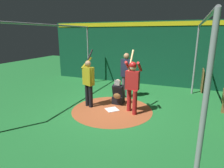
{
  "coord_description": "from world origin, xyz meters",
  "views": [
    {
      "loc": [
        5.85,
        2.36,
        2.64
      ],
      "look_at": [
        0.0,
        0.0,
        0.95
      ],
      "focal_mm": 30.54,
      "sensor_mm": 36.0,
      "label": 1
    }
  ],
  "objects_px": {
    "catcher": "(118,94)",
    "bat_rack": "(202,80)",
    "home_plate": "(112,109)",
    "visitor": "(89,80)",
    "batter": "(132,82)",
    "baseball_0": "(135,102)",
    "umpire": "(126,73)"
  },
  "relations": [
    {
      "from": "batter",
      "to": "baseball_0",
      "type": "distance_m",
      "value": 1.39
    },
    {
      "from": "baseball_0",
      "to": "batter",
      "type": "bearing_deg",
      "value": 8.04
    },
    {
      "from": "batter",
      "to": "catcher",
      "type": "xyz_separation_m",
      "value": [
        -0.59,
        -0.71,
        -0.68
      ]
    },
    {
      "from": "batter",
      "to": "baseball_0",
      "type": "bearing_deg",
      "value": -171.96
    },
    {
      "from": "batter",
      "to": "visitor",
      "type": "bearing_deg",
      "value": -88.53
    },
    {
      "from": "home_plate",
      "to": "baseball_0",
      "type": "relative_size",
      "value": 5.68
    },
    {
      "from": "home_plate",
      "to": "bat_rack",
      "type": "distance_m",
      "value": 4.91
    },
    {
      "from": "catcher",
      "to": "visitor",
      "type": "bearing_deg",
      "value": -55.04
    },
    {
      "from": "umpire",
      "to": "home_plate",
      "type": "bearing_deg",
      "value": -1.18
    },
    {
      "from": "catcher",
      "to": "umpire",
      "type": "height_order",
      "value": "umpire"
    },
    {
      "from": "umpire",
      "to": "visitor",
      "type": "height_order",
      "value": "visitor"
    },
    {
      "from": "catcher",
      "to": "baseball_0",
      "type": "xyz_separation_m",
      "value": [
        -0.34,
        0.58,
        -0.34
      ]
    },
    {
      "from": "home_plate",
      "to": "batter",
      "type": "height_order",
      "value": "batter"
    },
    {
      "from": "visitor",
      "to": "baseball_0",
      "type": "distance_m",
      "value": 2.02
    },
    {
      "from": "batter",
      "to": "catcher",
      "type": "bearing_deg",
      "value": -129.73
    },
    {
      "from": "home_plate",
      "to": "umpire",
      "type": "relative_size",
      "value": 0.22
    },
    {
      "from": "catcher",
      "to": "bat_rack",
      "type": "distance_m",
      "value": 4.41
    },
    {
      "from": "bat_rack",
      "to": "umpire",
      "type": "bearing_deg",
      "value": -52.37
    },
    {
      "from": "umpire",
      "to": "bat_rack",
      "type": "relative_size",
      "value": 1.76
    },
    {
      "from": "batter",
      "to": "visitor",
      "type": "distance_m",
      "value": 1.63
    },
    {
      "from": "batter",
      "to": "umpire",
      "type": "bearing_deg",
      "value": -154.72
    },
    {
      "from": "umpire",
      "to": "visitor",
      "type": "xyz_separation_m",
      "value": [
        1.47,
        -0.95,
        -0.07
      ]
    },
    {
      "from": "catcher",
      "to": "bat_rack",
      "type": "height_order",
      "value": "bat_rack"
    },
    {
      "from": "home_plate",
      "to": "batter",
      "type": "bearing_deg",
      "value": 94.21
    },
    {
      "from": "home_plate",
      "to": "baseball_0",
      "type": "bearing_deg",
      "value": 149.82
    },
    {
      "from": "batter",
      "to": "umpire",
      "type": "xyz_separation_m",
      "value": [
        -1.43,
        -0.68,
        -0.0
      ]
    },
    {
      "from": "bat_rack",
      "to": "home_plate",
      "type": "bearing_deg",
      "value": -38.68
    },
    {
      "from": "umpire",
      "to": "bat_rack",
      "type": "bearing_deg",
      "value": 127.63
    },
    {
      "from": "catcher",
      "to": "bat_rack",
      "type": "xyz_separation_m",
      "value": [
        -3.17,
        3.06,
        0.11
      ]
    },
    {
      "from": "home_plate",
      "to": "catcher",
      "type": "xyz_separation_m",
      "value": [
        -0.65,
        -0.01,
        0.37
      ]
    },
    {
      "from": "home_plate",
      "to": "bat_rack",
      "type": "relative_size",
      "value": 0.4
    },
    {
      "from": "visitor",
      "to": "catcher",
      "type": "bearing_deg",
      "value": 146.82
    }
  ]
}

